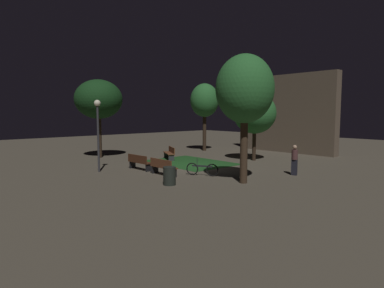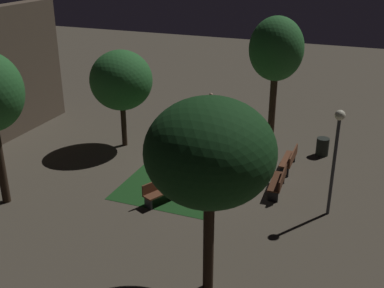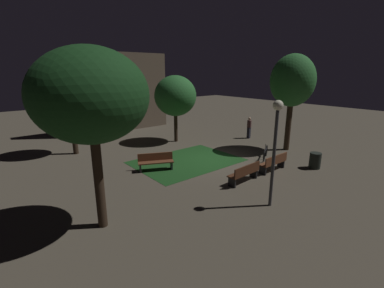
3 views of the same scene
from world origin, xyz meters
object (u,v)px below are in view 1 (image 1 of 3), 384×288
at_px(bench_by_lamp, 163,166).
at_px(tree_back_left, 245,90).
at_px(bench_near_trees, 139,162).
at_px(bench_lawn_edge, 170,153).
at_px(lamp_post_path_center, 98,122).
at_px(tree_tall_center, 205,101).
at_px(bicycle, 202,169).
at_px(tree_lawn_side, 99,100).
at_px(trash_bin, 169,176).
at_px(pedestrian, 294,159).
at_px(tree_back_right, 255,113).

distance_m(bench_by_lamp, tree_back_left, 5.83).
bearing_deg(bench_near_trees, tree_back_left, 15.40).
bearing_deg(bench_lawn_edge, lamp_post_path_center, -77.79).
height_order(bench_lawn_edge, tree_back_left, tree_back_left).
bearing_deg(bench_by_lamp, tree_tall_center, 125.49).
bearing_deg(bicycle, tree_lawn_side, -175.39).
bearing_deg(bench_lawn_edge, tree_tall_center, 112.30).
distance_m(bench_by_lamp, bench_lawn_edge, 6.03).
bearing_deg(trash_bin, bicycle, 103.32).
distance_m(trash_bin, pedestrian, 6.88).
bearing_deg(bench_near_trees, bench_lawn_edge, 119.48).
xyz_separation_m(bench_near_trees, lamp_post_path_center, (-0.95, -2.03, 2.29)).
bearing_deg(lamp_post_path_center, bench_lawn_edge, 102.21).
relative_size(bench_near_trees, trash_bin, 2.17).
distance_m(bench_near_trees, tree_back_left, 7.58).
bearing_deg(bicycle, bench_by_lamp, -133.33).
bearing_deg(pedestrian, tree_back_left, -98.73).
bearing_deg(tree_back_left, bicycle, -174.98).
height_order(tree_lawn_side, pedestrian, tree_lawn_side).
height_order(lamp_post_path_center, bicycle, lamp_post_path_center).
bearing_deg(bicycle, lamp_post_path_center, -142.73).
xyz_separation_m(tree_tall_center, tree_back_left, (10.83, -7.83, 0.02)).
bearing_deg(lamp_post_path_center, tree_back_right, 73.53).
bearing_deg(lamp_post_path_center, tree_lawn_side, 153.45).
relative_size(bench_lawn_edge, lamp_post_path_center, 0.46).
distance_m(tree_back_right, bicycle, 7.34).
relative_size(bench_by_lamp, tree_lawn_side, 0.32).
height_order(bench_by_lamp, tree_tall_center, tree_tall_center).
xyz_separation_m(tree_lawn_side, trash_bin, (10.72, -1.83, -3.83)).
bearing_deg(tree_back_right, trash_bin, -75.92).
xyz_separation_m(bench_lawn_edge, lamp_post_path_center, (1.30, -6.02, 2.29)).
bearing_deg(pedestrian, trash_bin, -111.44).
distance_m(bench_near_trees, bicycle, 3.99).
xyz_separation_m(tree_back_left, lamp_post_path_center, (-7.24, -3.76, -1.57)).
height_order(tree_tall_center, tree_back_left, tree_back_left).
bearing_deg(bench_lawn_edge, pedestrian, 7.95).
height_order(tree_back_left, tree_back_right, tree_back_left).
distance_m(bench_near_trees, trash_bin, 4.47).
height_order(trash_bin, pedestrian, pedestrian).
relative_size(tree_tall_center, bicycle, 3.70).
bearing_deg(trash_bin, bench_near_trees, 165.28).
bearing_deg(bench_by_lamp, tree_back_right, 91.81).
distance_m(lamp_post_path_center, pedestrian, 10.83).
height_order(tree_lawn_side, tree_back_right, tree_lawn_side).
height_order(bench_lawn_edge, pedestrian, pedestrian).
distance_m(tree_back_right, trash_bin, 9.87).
bearing_deg(bench_near_trees, pedestrian, 37.56).
relative_size(tree_lawn_side, tree_back_left, 0.95).
bearing_deg(bench_near_trees, tree_lawn_side, 173.83).
xyz_separation_m(bench_by_lamp, bench_lawn_edge, (-4.53, 3.99, 0.00)).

